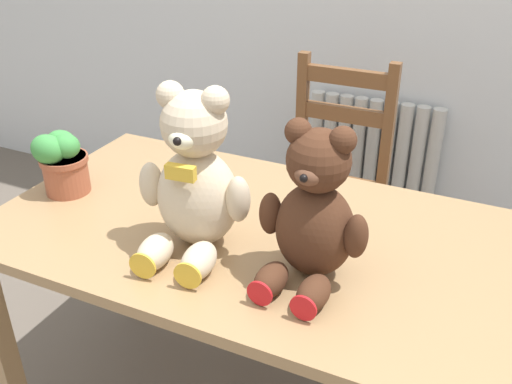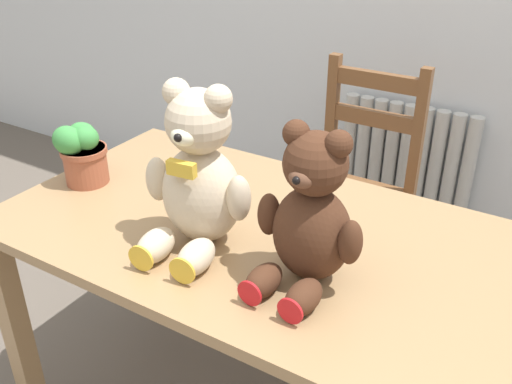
# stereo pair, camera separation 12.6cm
# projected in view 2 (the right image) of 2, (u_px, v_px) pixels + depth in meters

# --- Properties ---
(radiator) EXTENTS (0.60, 0.10, 0.69)m
(radiator) POSITION_uv_depth(u_px,v_px,m) (401.00, 186.00, 2.56)
(radiator) COLOR beige
(radiator) RESTS_ON ground_plane
(dining_table) EXTENTS (1.33, 0.76, 0.74)m
(dining_table) POSITION_uv_depth(u_px,v_px,m) (255.00, 262.00, 1.50)
(dining_table) COLOR #9E7A51
(dining_table) RESTS_ON ground_plane
(wooden_chair_behind) EXTENTS (0.39, 0.42, 0.95)m
(wooden_chair_behind) POSITION_uv_depth(u_px,v_px,m) (354.00, 195.00, 2.17)
(wooden_chair_behind) COLOR brown
(wooden_chair_behind) RESTS_ON ground_plane
(teddy_bear_left) EXTENTS (0.28, 0.29, 0.40)m
(teddy_bear_left) POSITION_uv_depth(u_px,v_px,m) (198.00, 178.00, 1.32)
(teddy_bear_left) COLOR beige
(teddy_bear_left) RESTS_ON dining_table
(teddy_bear_right) EXTENTS (0.25, 0.25, 0.36)m
(teddy_bear_right) POSITION_uv_depth(u_px,v_px,m) (310.00, 218.00, 1.20)
(teddy_bear_right) COLOR #472819
(teddy_bear_right) RESTS_ON dining_table
(potted_plant) EXTENTS (0.13, 0.14, 0.18)m
(potted_plant) POSITION_uv_depth(u_px,v_px,m) (82.00, 153.00, 1.63)
(potted_plant) COLOR #9E5138
(potted_plant) RESTS_ON dining_table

